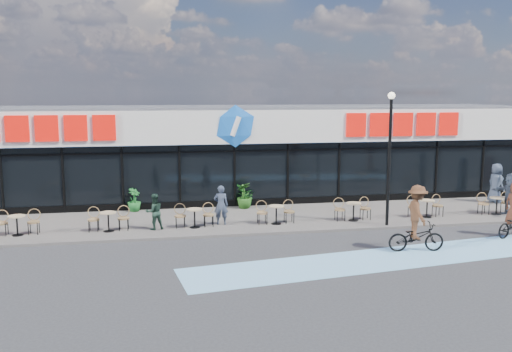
# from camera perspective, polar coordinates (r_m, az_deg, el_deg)

# --- Properties ---
(ground) EXTENTS (120.00, 120.00, 0.00)m
(ground) POSITION_cam_1_polar(r_m,az_deg,el_deg) (18.39, 0.92, -7.91)
(ground) COLOR #28282B
(ground) RESTS_ON ground
(sidewalk) EXTENTS (44.00, 5.00, 0.10)m
(sidewalk) POSITION_cam_1_polar(r_m,az_deg,el_deg) (22.66, -1.33, -4.58)
(sidewalk) COLOR #58524E
(sidewalk) RESTS_ON ground
(bike_lane) EXTENTS (14.17, 4.13, 0.01)m
(bike_lane) POSITION_cam_1_polar(r_m,az_deg,el_deg) (18.23, 14.44, -8.33)
(bike_lane) COLOR #6FA8D1
(bike_lane) RESTS_ON ground
(building) EXTENTS (30.60, 6.57, 4.75)m
(building) POSITION_cam_1_polar(r_m,az_deg,el_deg) (27.58, -3.13, 2.63)
(building) COLOR black
(building) RESTS_ON ground
(lamp_post) EXTENTS (0.28, 0.28, 5.21)m
(lamp_post) POSITION_cam_1_polar(r_m,az_deg,el_deg) (21.59, 13.89, 2.96)
(lamp_post) COLOR black
(lamp_post) RESTS_ON sidewalk
(bistro_set_1) EXTENTS (1.54, 0.62, 0.90)m
(bistro_set_1) POSITION_cam_1_polar(r_m,az_deg,el_deg) (21.79, -23.80, -4.51)
(bistro_set_1) COLOR tan
(bistro_set_1) RESTS_ON sidewalk
(bistro_set_2) EXTENTS (1.54, 0.62, 0.90)m
(bistro_set_2) POSITION_cam_1_polar(r_m,az_deg,el_deg) (21.26, -15.26, -4.38)
(bistro_set_2) COLOR tan
(bistro_set_2) RESTS_ON sidewalk
(bistro_set_3) EXTENTS (1.54, 0.62, 0.90)m
(bistro_set_3) POSITION_cam_1_polar(r_m,az_deg,el_deg) (21.22, -6.50, -4.15)
(bistro_set_3) COLOR tan
(bistro_set_3) RESTS_ON sidewalk
(bistro_set_4) EXTENTS (1.54, 0.62, 0.90)m
(bistro_set_4) POSITION_cam_1_polar(r_m,az_deg,el_deg) (21.67, 2.09, -3.83)
(bistro_set_4) COLOR tan
(bistro_set_4) RESTS_ON sidewalk
(bistro_set_5) EXTENTS (1.54, 0.62, 0.90)m
(bistro_set_5) POSITION_cam_1_polar(r_m,az_deg,el_deg) (22.58, 10.15, -3.44)
(bistro_set_5) COLOR tan
(bistro_set_5) RESTS_ON sidewalk
(bistro_set_6) EXTENTS (1.54, 0.62, 0.90)m
(bistro_set_6) POSITION_cam_1_polar(r_m,az_deg,el_deg) (23.90, 17.45, -3.04)
(bistro_set_6) COLOR tan
(bistro_set_6) RESTS_ON sidewalk
(bistro_set_7) EXTENTS (1.54, 0.62, 0.90)m
(bistro_set_7) POSITION_cam_1_polar(r_m,az_deg,el_deg) (25.57, 23.89, -2.64)
(bistro_set_7) COLOR tan
(bistro_set_7) RESTS_ON sidewalk
(potted_plant_left) EXTENTS (0.80, 0.80, 1.02)m
(potted_plant_left) POSITION_cam_1_polar(r_m,az_deg,el_deg) (24.45, -12.71, -2.46)
(potted_plant_left) COLOR #1A5B22
(potted_plant_left) RESTS_ON sidewalk
(potted_plant_mid) EXTENTS (1.06, 1.15, 1.05)m
(potted_plant_mid) POSITION_cam_1_polar(r_m,az_deg,el_deg) (24.65, -1.08, -2.12)
(potted_plant_mid) COLOR #154A16
(potted_plant_mid) RESTS_ON sidewalk
(potted_plant_right) EXTENTS (0.92, 0.92, 1.17)m
(potted_plant_right) POSITION_cam_1_polar(r_m,az_deg,el_deg) (24.49, -1.24, -2.06)
(potted_plant_right) COLOR #1E4714
(potted_plant_right) RESTS_ON sidewalk
(patron_left) EXTENTS (0.63, 0.48, 1.57)m
(patron_left) POSITION_cam_1_polar(r_m,az_deg,el_deg) (21.48, -3.71, -3.06)
(patron_left) COLOR #30384A
(patron_left) RESTS_ON sidewalk
(patron_right) EXTENTS (0.81, 0.71, 1.39)m
(patron_right) POSITION_cam_1_polar(r_m,az_deg,el_deg) (21.01, -10.65, -3.71)
(patron_right) COLOR #1A3025
(patron_right) RESTS_ON sidewalk
(pedestrian_a) EXTENTS (0.89, 1.77, 1.82)m
(pedestrian_a) POSITION_cam_1_polar(r_m,az_deg,el_deg) (25.51, 25.21, -1.71)
(pedestrian_a) COLOR #2D3847
(pedestrian_a) RESTS_ON sidewalk
(pedestrian_b) EXTENTS (0.71, 0.98, 1.88)m
(pedestrian_b) POSITION_cam_1_polar(r_m,az_deg,el_deg) (28.06, 23.94, -0.69)
(pedestrian_b) COLOR #303A4B
(pedestrian_b) RESTS_ON sidewalk
(cyclist_a) EXTENTS (1.94, 1.24, 2.26)m
(cyclist_a) POSITION_cam_1_polar(r_m,az_deg,el_deg) (18.89, 16.56, -4.82)
(cyclist_a) COLOR black
(cyclist_a) RESTS_ON ground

